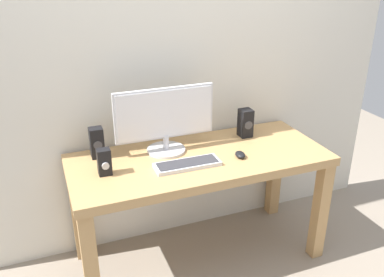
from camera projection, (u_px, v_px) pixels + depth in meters
ground_plane at (199, 254)px, 2.69m from camera, size 6.00×6.00×0.00m
wall_back at (178, 11)px, 2.39m from camera, size 2.99×0.04×3.00m
desk at (200, 173)px, 2.45m from camera, size 1.51×0.63×0.72m
monitor at (165, 119)px, 2.39m from camera, size 0.60×0.23×0.39m
keyboard_primary at (187, 164)px, 2.28m from camera, size 0.37×0.13×0.03m
mouse at (240, 155)px, 2.38m from camera, size 0.07×0.09×0.03m
speaker_right at (245, 123)px, 2.64m from camera, size 0.08×0.09×0.18m
speaker_left at (97, 143)px, 2.36m from camera, size 0.08×0.07×0.18m
audio_controller at (104, 162)px, 2.17m from camera, size 0.07×0.07×0.15m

